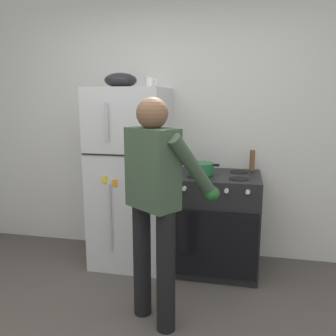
{
  "coord_description": "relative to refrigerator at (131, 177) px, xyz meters",
  "views": [
    {
      "loc": [
        0.65,
        -1.57,
        1.59
      ],
      "look_at": [
        0.03,
        1.32,
        1.0
      ],
      "focal_mm": 37.46,
      "sensor_mm": 36.0,
      "label": 1
    }
  ],
  "objects": [
    {
      "name": "kitchen_wall_back",
      "position": [
        0.38,
        0.38,
        0.51
      ],
      "size": [
        6.0,
        0.1,
        2.7
      ],
      "primitive_type": "cube",
      "color": "silver",
      "rests_on": "ground"
    },
    {
      "name": "mixing_bowl",
      "position": [
        -0.08,
        0.0,
        0.91
      ],
      "size": [
        0.3,
        0.3,
        0.13
      ],
      "primitive_type": "ellipsoid",
      "color": "black",
      "rests_on": "refrigerator"
    },
    {
      "name": "pepper_mill",
      "position": [
        1.13,
        0.2,
        0.17
      ],
      "size": [
        0.05,
        0.05,
        0.2
      ],
      "primitive_type": "cylinder",
      "color": "brown",
      "rests_on": "stove_range"
    },
    {
      "name": "refrigerator",
      "position": [
        0.0,
        0.0,
        0.0
      ],
      "size": [
        0.68,
        0.72,
        1.69
      ],
      "color": "silver",
      "rests_on": "ground"
    },
    {
      "name": "red_pot",
      "position": [
        0.67,
        -0.05,
        0.12
      ],
      "size": [
        0.34,
        0.24,
        0.11
      ],
      "color": "#236638",
      "rests_on": "stove_range"
    },
    {
      "name": "person_cook",
      "position": [
        0.48,
        -0.9,
        0.11
      ],
      "size": [
        0.66,
        0.69,
        1.6
      ],
      "color": "black",
      "rests_on": "ground"
    },
    {
      "name": "stove_range",
      "position": [
        0.83,
        -0.01,
        -0.39
      ],
      "size": [
        0.76,
        0.67,
        0.91
      ],
      "color": "black",
      "rests_on": "ground"
    },
    {
      "name": "coffee_mug",
      "position": [
        0.18,
        0.05,
        0.89
      ],
      "size": [
        0.11,
        0.08,
        0.1
      ],
      "color": "silver",
      "rests_on": "refrigerator"
    }
  ]
}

